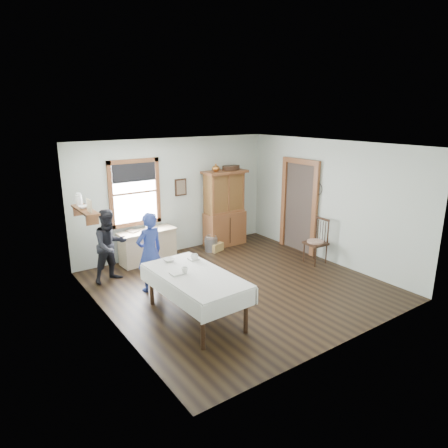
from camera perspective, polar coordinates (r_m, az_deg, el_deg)
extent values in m
cube|color=black|center=(7.89, 1.99, -8.71)|extent=(5.00, 5.00, 0.01)
cube|color=silver|center=(7.20, 2.20, 11.16)|extent=(5.00, 5.00, 0.01)
cube|color=#B7BFB1|center=(9.49, -7.05, 3.98)|extent=(5.00, 0.01, 2.70)
cube|color=#B7BFB1|center=(5.74, 17.36, -4.60)|extent=(5.00, 0.01, 2.70)
cube|color=#B7BFB1|center=(6.31, -16.37, -2.65)|extent=(0.01, 5.00, 2.70)
cube|color=#B7BFB1|center=(9.12, 14.76, 3.09)|extent=(0.01, 5.00, 2.70)
cube|color=white|center=(9.02, -12.67, 4.39)|extent=(1.00, 0.02, 1.30)
cube|color=brown|center=(8.89, -12.87, 8.76)|extent=(1.18, 0.06, 0.09)
cube|color=brown|center=(9.16, -12.35, 0.10)|extent=(1.18, 0.06, 0.09)
cube|color=brown|center=(8.81, -15.87, 3.90)|extent=(0.09, 0.06, 1.48)
cube|color=brown|center=(9.22, -9.48, 4.80)|extent=(0.09, 0.06, 1.48)
cube|color=black|center=(8.91, -12.73, 7.18)|extent=(0.98, 0.03, 0.40)
cube|color=#41352E|center=(9.72, 10.73, 2.29)|extent=(0.03, 0.90, 2.10)
cube|color=brown|center=(9.36, 12.82, 1.65)|extent=(0.08, 0.12, 2.10)
cube|color=brown|center=(10.05, 8.54, 2.83)|extent=(0.08, 0.12, 2.10)
cube|color=brown|center=(9.50, 10.94, 8.78)|extent=(0.08, 1.14, 0.12)
cube|color=brown|center=(7.68, -19.25, 1.91)|extent=(0.24, 1.00, 0.04)
cube|color=brown|center=(7.33, -18.30, 0.55)|extent=(0.22, 0.03, 0.18)
cube|color=brown|center=(8.08, -19.98, 1.77)|extent=(0.22, 0.03, 0.18)
cube|color=#C9B18B|center=(7.37, -18.68, 2.44)|extent=(0.03, 0.22, 0.24)
cylinder|color=white|center=(7.98, -20.04, 3.30)|extent=(0.12, 0.12, 0.22)
cube|color=#362013|center=(9.49, -6.18, 5.23)|extent=(0.30, 0.04, 0.40)
torus|color=black|center=(9.20, 13.29, 5.65)|extent=(0.01, 0.27, 0.27)
cube|color=#C9B18B|center=(9.11, -10.83, -3.11)|extent=(1.30, 0.55, 0.73)
cube|color=brown|center=(9.95, 0.11, 2.24)|extent=(1.11, 0.53, 1.88)
cube|color=silver|center=(6.61, -4.11, -10.21)|extent=(1.09, 1.96, 0.77)
cube|color=#362013|center=(9.07, 12.97, -2.39)|extent=(0.49, 0.49, 1.02)
cube|color=#9DA1A5|center=(9.69, -1.86, -2.93)|extent=(0.39, 0.39, 0.33)
cube|color=tan|center=(9.71, -1.20, -3.29)|extent=(0.39, 0.32, 0.20)
imported|color=navy|center=(7.58, -10.55, -4.35)|extent=(0.56, 0.42, 1.40)
imported|color=black|center=(8.17, -15.92, -3.36)|extent=(0.75, 0.63, 1.36)
imported|color=white|center=(7.01, -4.26, -4.74)|extent=(0.15, 0.15, 0.11)
imported|color=white|center=(6.46, -5.64, -6.61)|extent=(0.13, 0.13, 0.10)
imported|color=white|center=(7.01, -7.87, -5.08)|extent=(0.22, 0.22, 0.05)
imported|color=#715F4B|center=(8.91, -13.42, -1.16)|extent=(0.22, 0.25, 0.02)
imported|color=white|center=(9.12, -10.61, -0.47)|extent=(0.20, 0.20, 0.06)
imported|color=white|center=(7.72, -19.38, 2.32)|extent=(0.22, 0.22, 0.05)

